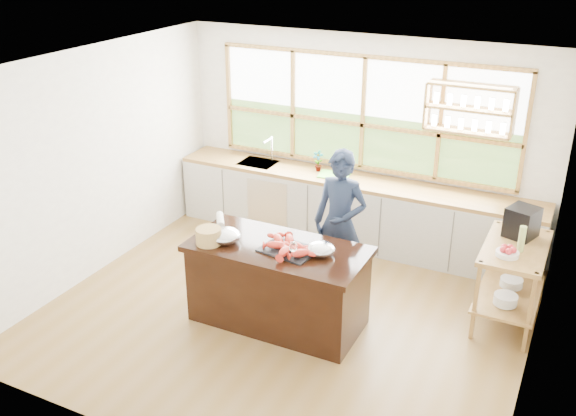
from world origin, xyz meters
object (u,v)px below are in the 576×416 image
Objects in this scene: espresso_machine at (522,222)px; wicker_basket at (209,236)px; cook at (340,223)px; island at (278,284)px.

espresso_machine reaches higher than wicker_basket.
cook is 5.24× the size of espresso_machine.
wicker_basket reaches higher than island.
espresso_machine is (2.19, 1.35, 0.61)m from island.
cook is at bearing 49.37° from wicker_basket.
wicker_basket is at bearing -159.27° from island.
espresso_machine is at bearing 31.67° from island.
cook is at bearing -147.24° from espresso_machine.
island is 1.04m from cook.
island is at bearing -107.64° from cook.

